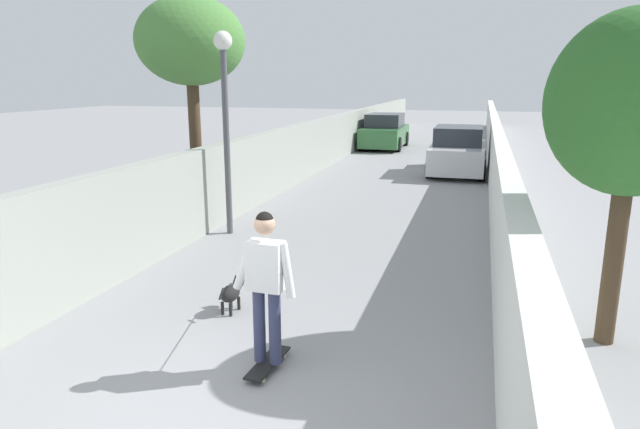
# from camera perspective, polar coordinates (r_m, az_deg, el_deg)

# --- Properties ---
(ground_plane) EXTENTS (80.00, 80.00, 0.00)m
(ground_plane) POSITION_cam_1_polar(r_m,az_deg,el_deg) (18.28, 8.03, 3.84)
(ground_plane) COLOR gray
(wall_left) EXTENTS (48.00, 0.30, 1.71)m
(wall_left) POSITION_cam_1_polar(r_m,az_deg,el_deg) (16.87, -2.66, 6.09)
(wall_left) COLOR #999E93
(wall_left) RESTS_ON ground
(fence_right) EXTENTS (48.00, 0.30, 1.66)m
(fence_right) POSITION_cam_1_polar(r_m,az_deg,el_deg) (16.02, 17.43, 5.00)
(fence_right) COLOR silver
(fence_right) RESTS_ON ground
(tree_left_near) EXTENTS (2.35, 2.35, 4.79)m
(tree_left_near) POSITION_cam_1_polar(r_m,az_deg,el_deg) (12.93, -12.98, 16.56)
(tree_left_near) COLOR #473523
(tree_left_near) RESTS_ON ground
(tree_right_mid) EXTENTS (1.84, 1.84, 3.80)m
(tree_right_mid) POSITION_cam_1_polar(r_m,az_deg,el_deg) (7.04, 29.17, 9.60)
(tree_right_mid) COLOR #473523
(tree_right_mid) RESTS_ON ground
(lamp_post) EXTENTS (0.36, 0.36, 3.93)m
(lamp_post) POSITION_cam_1_polar(r_m,az_deg,el_deg) (11.18, -9.62, 11.72)
(lamp_post) COLOR #4C4C51
(lamp_post) RESTS_ON ground
(skateboard) EXTENTS (0.81, 0.25, 0.08)m
(skateboard) POSITION_cam_1_polar(r_m,az_deg,el_deg) (6.30, -5.29, -14.73)
(skateboard) COLOR black
(skateboard) RESTS_ON ground
(person_skateboarder) EXTENTS (0.24, 0.71, 1.66)m
(person_skateboarder) POSITION_cam_1_polar(r_m,az_deg,el_deg) (5.89, -5.50, -6.23)
(person_skateboarder) COLOR #333859
(person_skateboarder) RESTS_ON skateboard
(dog) EXTENTS (1.60, 1.15, 1.06)m
(dog) POSITION_cam_1_polar(r_m,az_deg,el_deg) (7.67, -8.94, -7.77)
(dog) COLOR black
(dog) RESTS_ON ground
(car_near) EXTENTS (3.87, 1.80, 1.54)m
(car_near) POSITION_cam_1_polar(r_m,az_deg,el_deg) (19.16, 13.78, 6.19)
(car_near) COLOR silver
(car_near) RESTS_ON ground
(car_far) EXTENTS (3.91, 1.80, 1.54)m
(car_far) POSITION_cam_1_polar(r_m,az_deg,el_deg) (25.76, 6.57, 8.28)
(car_far) COLOR #336B38
(car_far) RESTS_ON ground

